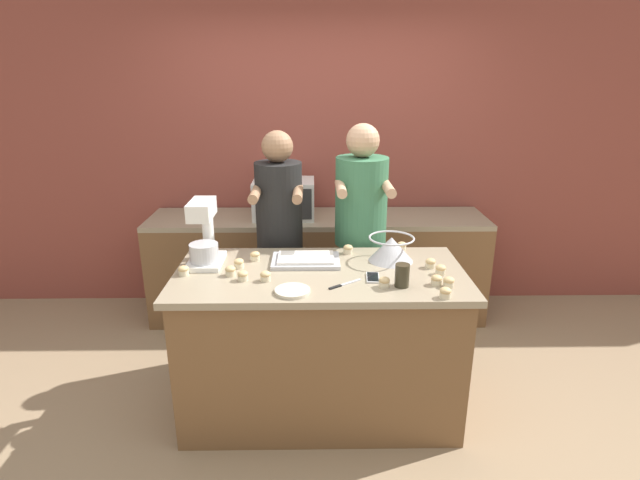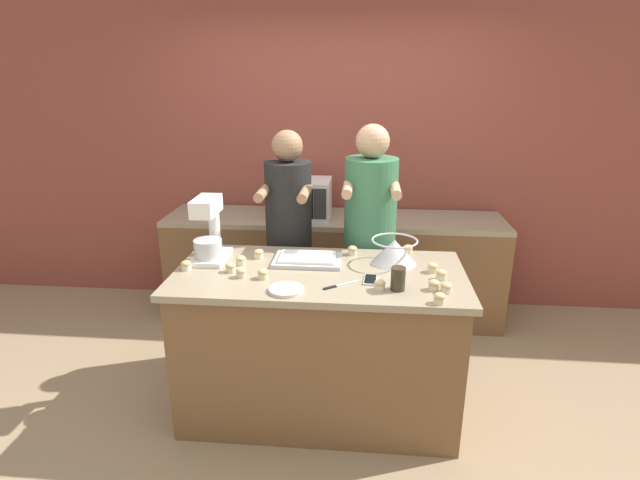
% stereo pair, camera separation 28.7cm
% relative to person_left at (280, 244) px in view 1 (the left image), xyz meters
% --- Properties ---
extents(ground_plane, '(16.00, 16.00, 0.00)m').
position_rel_person_left_xyz_m(ground_plane, '(0.27, -0.63, -0.88)').
color(ground_plane, '#937A5B').
extents(back_wall, '(10.00, 0.06, 2.70)m').
position_rel_person_left_xyz_m(back_wall, '(0.27, 1.03, 0.47)').
color(back_wall, brown).
rests_on(back_wall, ground_plane).
extents(island_counter, '(1.69, 0.82, 0.93)m').
position_rel_person_left_xyz_m(island_counter, '(0.27, -0.63, -0.42)').
color(island_counter, brown).
rests_on(island_counter, ground_plane).
extents(back_counter, '(2.80, 0.60, 0.89)m').
position_rel_person_left_xyz_m(back_counter, '(0.27, 0.68, -0.44)').
color(back_counter, brown).
rests_on(back_counter, ground_plane).
extents(person_left, '(0.34, 0.50, 1.67)m').
position_rel_person_left_xyz_m(person_left, '(0.00, 0.00, 0.00)').
color(person_left, '#33384C').
rests_on(person_left, ground_plane).
extents(person_right, '(0.37, 0.52, 1.71)m').
position_rel_person_left_xyz_m(person_right, '(0.56, 0.00, 0.02)').
color(person_right, brown).
rests_on(person_right, ground_plane).
extents(stand_mixer, '(0.20, 0.30, 0.39)m').
position_rel_person_left_xyz_m(stand_mixer, '(-0.41, -0.50, 0.22)').
color(stand_mixer, white).
rests_on(stand_mixer, island_counter).
extents(mixing_bowl, '(0.28, 0.28, 0.15)m').
position_rel_person_left_xyz_m(mixing_bowl, '(0.71, -0.46, 0.13)').
color(mixing_bowl, '#BCBCC1').
rests_on(mixing_bowl, island_counter).
extents(baking_tray, '(0.41, 0.26, 0.04)m').
position_rel_person_left_xyz_m(baking_tray, '(0.19, -0.49, 0.07)').
color(baking_tray, '#BCBCC1').
rests_on(baking_tray, island_counter).
extents(microwave_oven, '(0.50, 0.37, 0.31)m').
position_rel_person_left_xyz_m(microwave_oven, '(-0.00, 0.68, 0.16)').
color(microwave_oven, silver).
rests_on(microwave_oven, back_counter).
extents(cell_phone, '(0.08, 0.15, 0.01)m').
position_rel_person_left_xyz_m(cell_phone, '(0.57, -0.74, 0.05)').
color(cell_phone, silver).
rests_on(cell_phone, island_counter).
extents(drinking_glass, '(0.08, 0.08, 0.13)m').
position_rel_person_left_xyz_m(drinking_glass, '(0.71, -0.84, 0.11)').
color(drinking_glass, '#332D1E').
rests_on(drinking_glass, island_counter).
extents(small_plate, '(0.19, 0.19, 0.02)m').
position_rel_person_left_xyz_m(small_plate, '(0.12, -0.92, 0.06)').
color(small_plate, beige).
rests_on(small_plate, island_counter).
extents(knife, '(0.19, 0.14, 0.01)m').
position_rel_person_left_xyz_m(knife, '(0.40, -0.83, 0.05)').
color(knife, '#BCBCC1').
rests_on(knife, island_counter).
extents(cupcake_0, '(0.06, 0.06, 0.06)m').
position_rel_person_left_xyz_m(cupcake_0, '(0.62, -0.85, 0.08)').
color(cupcake_0, beige).
rests_on(cupcake_0, island_counter).
extents(cupcake_1, '(0.06, 0.06, 0.06)m').
position_rel_person_left_xyz_m(cupcake_1, '(0.90, -0.83, 0.08)').
color(cupcake_1, beige).
rests_on(cupcake_1, island_counter).
extents(cupcake_2, '(0.06, 0.06, 0.06)m').
position_rel_person_left_xyz_m(cupcake_2, '(-0.51, -0.67, 0.08)').
color(cupcake_2, beige).
rests_on(cupcake_2, island_counter).
extents(cupcake_3, '(0.06, 0.06, 0.06)m').
position_rel_person_left_xyz_m(cupcake_3, '(0.96, -0.86, 0.08)').
color(cupcake_3, beige).
rests_on(cupcake_3, island_counter).
extents(cupcake_4, '(0.06, 0.06, 0.06)m').
position_rel_person_left_xyz_m(cupcake_4, '(0.81, -0.28, 0.08)').
color(cupcake_4, beige).
rests_on(cupcake_4, island_counter).
extents(cupcake_5, '(0.06, 0.06, 0.06)m').
position_rel_person_left_xyz_m(cupcake_5, '(-0.21, -0.57, 0.08)').
color(cupcake_5, beige).
rests_on(cupcake_5, island_counter).
extents(cupcake_6, '(0.06, 0.06, 0.06)m').
position_rel_person_left_xyz_m(cupcake_6, '(-0.12, -0.44, 0.08)').
color(cupcake_6, beige).
rests_on(cupcake_6, island_counter).
extents(cupcake_7, '(0.06, 0.06, 0.06)m').
position_rel_person_left_xyz_m(cupcake_7, '(0.93, -0.58, 0.08)').
color(cupcake_7, beige).
rests_on(cupcake_7, island_counter).
extents(cupcake_8, '(0.06, 0.06, 0.06)m').
position_rel_person_left_xyz_m(cupcake_8, '(-0.24, -0.68, 0.08)').
color(cupcake_8, beige).
rests_on(cupcake_8, island_counter).
extents(cupcake_9, '(0.06, 0.06, 0.06)m').
position_rel_person_left_xyz_m(cupcake_9, '(0.46, -0.33, 0.08)').
color(cupcake_9, beige).
rests_on(cupcake_9, island_counter).
extents(cupcake_10, '(0.06, 0.06, 0.06)m').
position_rel_person_left_xyz_m(cupcake_10, '(0.96, -0.68, 0.08)').
color(cupcake_10, beige).
rests_on(cupcake_10, island_counter).
extents(cupcake_11, '(0.06, 0.06, 0.06)m').
position_rel_person_left_xyz_m(cupcake_11, '(-0.03, -0.76, 0.08)').
color(cupcake_11, beige).
rests_on(cupcake_11, island_counter).
extents(cupcake_12, '(0.06, 0.06, 0.06)m').
position_rel_person_left_xyz_m(cupcake_12, '(0.91, -0.99, 0.08)').
color(cupcake_12, beige).
rests_on(cupcake_12, island_counter).
extents(cupcake_13, '(0.06, 0.06, 0.06)m').
position_rel_person_left_xyz_m(cupcake_13, '(-0.16, -0.75, 0.08)').
color(cupcake_13, beige).
rests_on(cupcake_13, island_counter).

